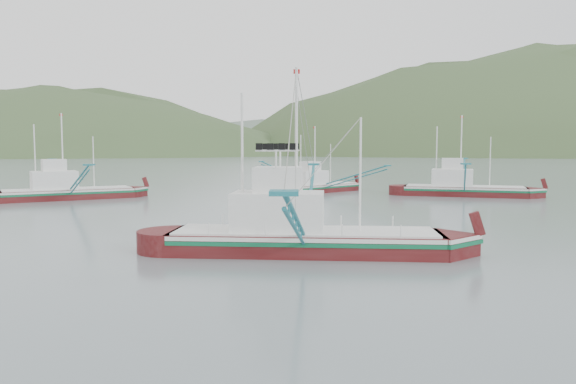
{
  "coord_description": "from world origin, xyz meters",
  "views": [
    {
      "loc": [
        0.95,
        -32.62,
        6.37
      ],
      "look_at": [
        0.0,
        6.0,
        3.2
      ],
      "focal_mm": 35.0,
      "sensor_mm": 36.0,
      "label": 1
    }
  ],
  "objects_px": {
    "bg_boat_far": "(317,177)",
    "bg_boat_left": "(67,180)",
    "bg_boat_right": "(463,180)",
    "main_boat": "(301,225)"
  },
  "relations": [
    {
      "from": "main_boat",
      "to": "bg_boat_left",
      "type": "bearing_deg",
      "value": 133.3
    },
    {
      "from": "bg_boat_left",
      "to": "bg_boat_far",
      "type": "bearing_deg",
      "value": -11.15
    },
    {
      "from": "bg_boat_far",
      "to": "bg_boat_left",
      "type": "relative_size",
      "value": 0.81
    },
    {
      "from": "bg_boat_far",
      "to": "bg_boat_left",
      "type": "height_order",
      "value": "bg_boat_left"
    },
    {
      "from": "bg_boat_far",
      "to": "bg_boat_right",
      "type": "distance_m",
      "value": 19.32
    },
    {
      "from": "main_boat",
      "to": "bg_boat_right",
      "type": "height_order",
      "value": "main_boat"
    },
    {
      "from": "bg_boat_left",
      "to": "bg_boat_right",
      "type": "bearing_deg",
      "value": -24.56
    },
    {
      "from": "bg_boat_right",
      "to": "bg_boat_left",
      "type": "relative_size",
      "value": 1.07
    },
    {
      "from": "bg_boat_right",
      "to": "main_boat",
      "type": "bearing_deg",
      "value": -102.22
    },
    {
      "from": "bg_boat_right",
      "to": "bg_boat_left",
      "type": "xyz_separation_m",
      "value": [
        -48.72,
        -5.69,
        0.26
      ]
    }
  ]
}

